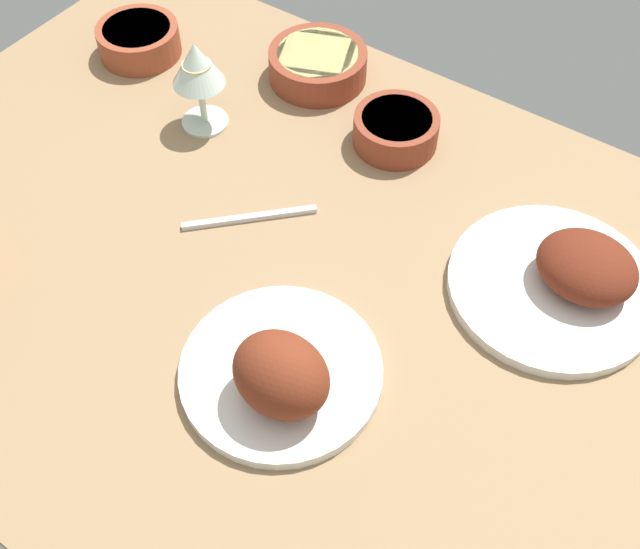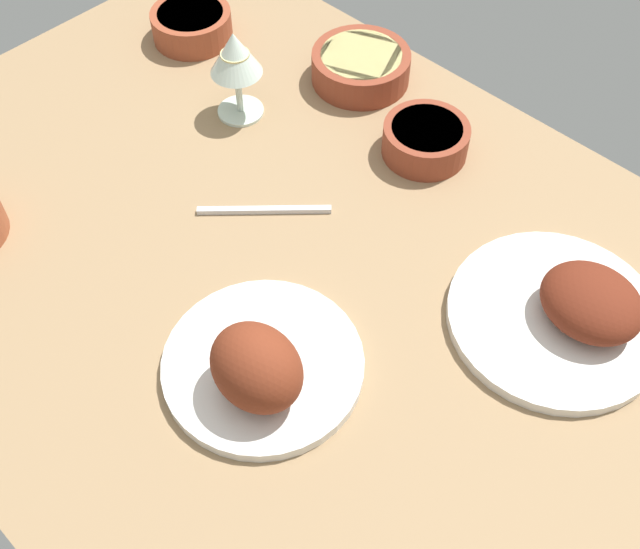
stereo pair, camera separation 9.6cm
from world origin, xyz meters
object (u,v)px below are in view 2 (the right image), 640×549
at_px(bowl_onions, 426,139).
at_px(wine_glass, 235,58).
at_px(plate_far_side, 570,311).
at_px(bowl_soup, 192,24).
at_px(fork_loose, 264,210).
at_px(bowl_potatoes, 361,66).
at_px(plate_center_main, 260,366).

distance_m(bowl_onions, wine_glass, 0.29).
relative_size(plate_far_side, bowl_onions, 2.11).
height_order(plate_far_side, bowl_soup, plate_far_side).
bearing_deg(bowl_onions, plate_far_side, 160.44).
xyz_separation_m(bowl_onions, fork_loose, (0.08, 0.24, -0.02)).
xyz_separation_m(bowl_potatoes, wine_glass, (0.08, 0.18, 0.07)).
height_order(plate_far_side, wine_glass, wine_glass).
height_order(bowl_soup, bowl_potatoes, same).
height_order(bowl_onions, fork_loose, bowl_onions).
distance_m(plate_far_side, bowl_soup, 0.77).
xyz_separation_m(bowl_soup, bowl_potatoes, (-0.27, -0.11, 0.00)).
distance_m(bowl_soup, bowl_potatoes, 0.30).
relative_size(plate_far_side, plate_center_main, 1.11).
height_order(bowl_potatoes, bowl_onions, bowl_potatoes).
xyz_separation_m(bowl_potatoes, bowl_onions, (-0.18, 0.06, -0.00)).
bearing_deg(bowl_potatoes, wine_glass, 66.87).
bearing_deg(wine_glass, plate_far_side, -178.61).
relative_size(bowl_potatoes, bowl_onions, 1.24).
relative_size(plate_center_main, wine_glass, 1.68).
height_order(plate_far_side, fork_loose, plate_far_side).
xyz_separation_m(bowl_soup, fork_loose, (-0.37, 0.19, -0.02)).
xyz_separation_m(plate_far_side, bowl_onions, (0.31, -0.11, 0.00)).
bearing_deg(fork_loose, bowl_potatoes, -117.17).
distance_m(plate_center_main, bowl_potatoes, 0.56).
bearing_deg(bowl_onions, plate_center_main, 104.19).
bearing_deg(fork_loose, bowl_soup, -71.88).
xyz_separation_m(plate_center_main, bowl_soup, (0.56, -0.37, -0.01)).
bearing_deg(fork_loose, plate_center_main, 90.92).
bearing_deg(plate_center_main, bowl_soup, -33.66).
bearing_deg(bowl_soup, plate_far_side, 175.64).
distance_m(bowl_soup, fork_loose, 0.41).
relative_size(wine_glass, fork_loose, 0.77).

